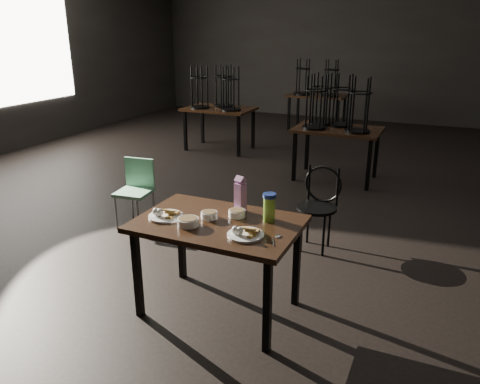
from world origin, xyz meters
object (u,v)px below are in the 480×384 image
at_px(water_bottle, 269,207).
at_px(bentwood_chair, 319,201).
at_px(school_chair, 136,186).
at_px(juice_carton, 240,195).
at_px(main_table, 218,231).

bearing_deg(water_bottle, bentwood_chair, 87.24).
bearing_deg(bentwood_chair, school_chair, -168.80).
xyz_separation_m(juice_carton, bentwood_chair, (0.33, 1.15, -0.39)).
height_order(main_table, water_bottle, water_bottle).
distance_m(main_table, school_chair, 1.95).
height_order(main_table, bentwood_chair, bentwood_chair).
distance_m(water_bottle, school_chair, 2.18).
bearing_deg(juice_carton, school_chair, 151.85).
height_order(main_table, school_chair, main_table).
bearing_deg(bentwood_chair, juice_carton, -102.88).
xyz_separation_m(main_table, bentwood_chair, (0.40, 1.41, -0.18)).
xyz_separation_m(water_bottle, school_chair, (-1.91, 0.97, -0.41)).
bearing_deg(bentwood_chair, water_bottle, -89.53).
relative_size(main_table, water_bottle, 5.60).
distance_m(juice_carton, school_chair, 1.91).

